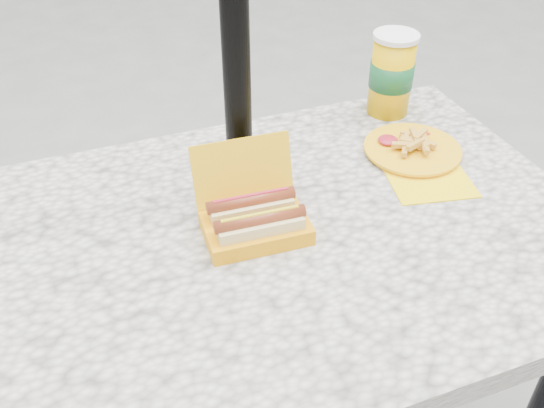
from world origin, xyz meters
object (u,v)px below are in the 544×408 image
object	(u,v)px
hotdog_box	(255,218)
soda_cup	(391,74)
umbrella_pole	(234,13)
fries_plate	(413,150)

from	to	relation	value
hotdog_box	soda_cup	bearing A→B (deg)	37.85
hotdog_box	soda_cup	world-z (taller)	soda_cup
umbrella_pole	hotdog_box	distance (m)	0.35
umbrella_pole	hotdog_box	size ratio (longest dim) A/B	11.44
fries_plate	umbrella_pole	bearing A→B (deg)	176.02
umbrella_pole	soda_cup	xyz separation A→B (m)	(0.42, 0.16, -0.25)
umbrella_pole	hotdog_box	xyz separation A→B (m)	(-0.02, -0.15, -0.32)
soda_cup	umbrella_pole	bearing A→B (deg)	-159.21
hotdog_box	soda_cup	distance (m)	0.54
fries_plate	soda_cup	world-z (taller)	soda_cup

